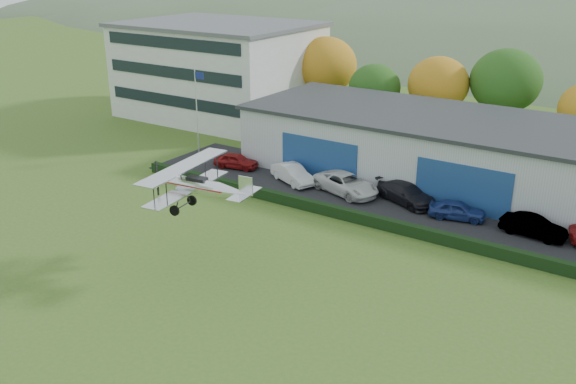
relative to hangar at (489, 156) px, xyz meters
The scene contains 14 objects.
ground 28.55m from the hangar, 100.13° to the right, with size 300.00×300.00×0.00m, color #3F5F1E.
apron 7.72m from the hangar, 105.99° to the right, with size 48.00×9.00×0.05m, color black.
hedge 12.16m from the hangar, 99.64° to the right, with size 46.00×0.60×0.80m, color black.
hangar is the anchor object (origin of this frame).
office_block 33.84m from the hangar, 167.99° to the left, with size 20.60×15.60×10.40m.
flagpole 25.68m from the hangar, 166.49° to the right, with size 1.05×0.10×8.00m.
tree_belt 13.63m from the hangar, 108.16° to the left, with size 75.70×13.22×10.12m.
car_0 20.97m from the hangar, 159.58° to the right, with size 1.57×3.89×1.33m, color maroon.
car_1 15.60m from the hangar, 150.47° to the right, with size 1.56×4.48×1.48m, color silver.
car_2 11.53m from the hangar, 139.69° to the right, with size 2.58×5.60×1.56m, color silver.
car_3 7.93m from the hangar, 121.33° to the right, with size 2.08×5.13×1.49m, color black.
car_4 7.71m from the hangar, 88.12° to the right, with size 1.58×3.92×1.34m, color navy.
car_5 9.43m from the hangar, 54.15° to the right, with size 1.47×4.21×1.39m, color gray.
biplane 24.94m from the hangar, 114.04° to the right, with size 6.55×7.52×2.80m.
Camera 1 is at (17.67, -19.70, 17.66)m, focal length 38.91 mm.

